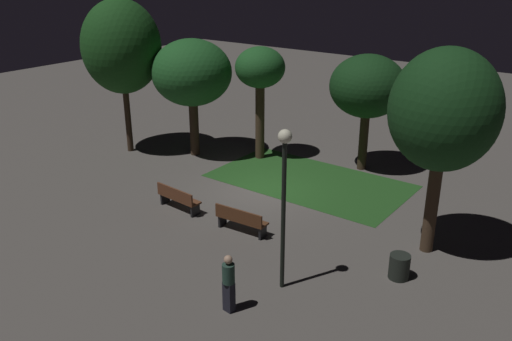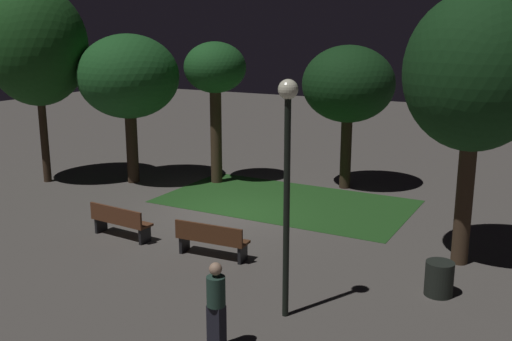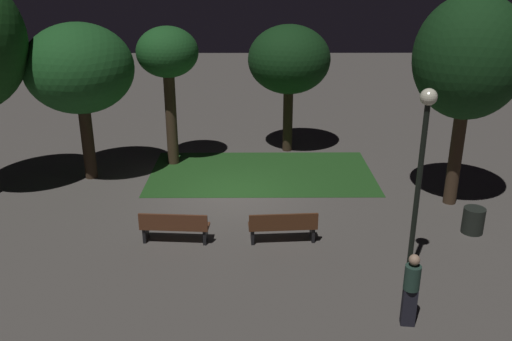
% 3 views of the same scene
% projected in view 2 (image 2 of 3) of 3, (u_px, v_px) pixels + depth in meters
% --- Properties ---
extents(ground_plane, '(60.00, 60.00, 0.00)m').
position_uv_depth(ground_plane, '(230.00, 213.00, 17.50)').
color(ground_plane, '#56514C').
extents(grass_lawn, '(7.82, 4.39, 0.01)m').
position_uv_depth(grass_lawn, '(285.00, 201.00, 18.69)').
color(grass_lawn, '#23511E').
rests_on(grass_lawn, ground).
extents(bench_corner, '(1.83, 0.61, 0.88)m').
position_uv_depth(bench_corner, '(120.00, 221.00, 15.32)').
color(bench_corner, brown).
rests_on(bench_corner, ground).
extents(bench_back_row, '(1.83, 0.60, 0.88)m').
position_uv_depth(bench_back_row, '(211.00, 239.00, 13.99)').
color(bench_back_row, '#512D19').
rests_on(bench_back_row, ground).
extents(tree_tall_center, '(3.10, 3.10, 4.87)m').
position_uv_depth(tree_tall_center, '(348.00, 85.00, 19.52)').
color(tree_tall_center, '#38281C').
rests_on(tree_tall_center, ground).
extents(tree_back_left, '(3.48, 3.48, 6.87)m').
position_uv_depth(tree_back_left, '(36.00, 46.00, 20.06)').
color(tree_back_left, '#38281C').
rests_on(tree_back_left, ground).
extents(tree_lawn_side, '(2.15, 2.15, 4.96)m').
position_uv_depth(tree_lawn_side, '(215.00, 72.00, 20.17)').
color(tree_lawn_side, '#423021').
rests_on(tree_lawn_side, ground).
extents(tree_near_wall, '(3.50, 3.50, 5.23)m').
position_uv_depth(tree_near_wall, '(129.00, 77.00, 20.23)').
color(tree_near_wall, '#38281C').
rests_on(tree_near_wall, ground).
extents(tree_right_canopy, '(3.12, 3.12, 6.22)m').
position_uv_depth(tree_right_canopy, '(475.00, 73.00, 12.77)').
color(tree_right_canopy, '#423021').
rests_on(tree_right_canopy, ground).
extents(lamp_post_near_wall, '(0.36, 0.36, 4.52)m').
position_uv_depth(lamp_post_near_wall, '(287.00, 160.00, 10.53)').
color(lamp_post_near_wall, black).
rests_on(lamp_post_near_wall, ground).
extents(trash_bin, '(0.58, 0.58, 0.72)m').
position_uv_depth(trash_bin, '(439.00, 279.00, 12.04)').
color(trash_bin, black).
rests_on(trash_bin, ground).
extents(pedestrian, '(0.32, 0.32, 1.61)m').
position_uv_depth(pedestrian, '(216.00, 305.00, 9.82)').
color(pedestrian, black).
rests_on(pedestrian, ground).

